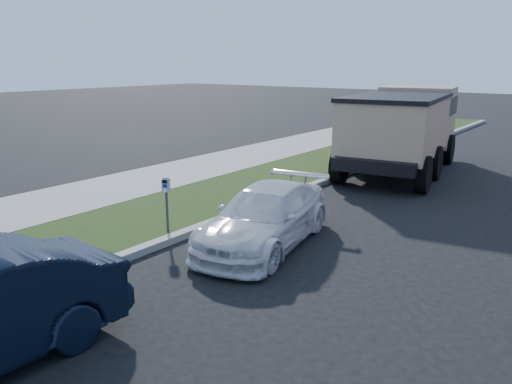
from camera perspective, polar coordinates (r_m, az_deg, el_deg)
The scene contains 5 objects.
ground at distance 9.63m, azimuth 3.15°, elevation -8.25°, with size 120.00×120.00×0.00m, color black.
streetside at distance 14.53m, azimuth -10.88°, elevation -0.28°, with size 6.12×50.00×0.15m.
parking_meter at distance 11.00m, azimuth -10.22°, elevation -0.00°, with size 0.20×0.17×1.23m.
white_wagon at distance 10.45m, azimuth 1.23°, elevation -2.82°, with size 1.70×4.19×1.22m, color silver.
dump_truck at distance 18.28m, azimuth 16.51°, elevation 7.29°, with size 3.77×7.54×2.83m.
Camera 1 is at (4.87, -7.41, 3.74)m, focal length 35.00 mm.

